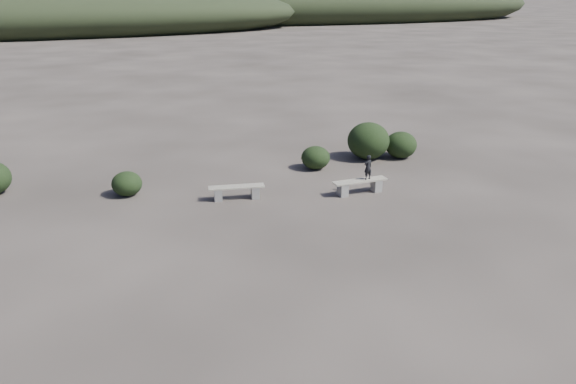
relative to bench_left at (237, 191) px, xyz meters
name	(u,v)px	position (x,y,z in m)	size (l,w,h in m)	color
ground	(349,280)	(1.24, -6.25, -0.28)	(1200.00, 1200.00, 0.00)	#2D2723
bench_left	(237,191)	(0.00, 0.00, 0.00)	(1.88, 0.64, 0.46)	slate
bench_right	(360,185)	(4.11, -0.79, 0.01)	(1.94, 0.48, 0.48)	slate
seated_person	(368,167)	(4.39, -0.78, 0.63)	(0.31, 0.20, 0.85)	black
shrub_a	(127,184)	(-3.42, 1.55, 0.13)	(1.01, 1.01, 0.83)	black
shrub_c	(316,158)	(3.70, 2.31, 0.17)	(1.11, 1.11, 0.89)	black
shrub_d	(368,141)	(6.25, 2.92, 0.47)	(1.72, 1.72, 1.50)	black
shrub_e	(401,145)	(7.58, 2.61, 0.26)	(1.30, 1.30, 1.09)	black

